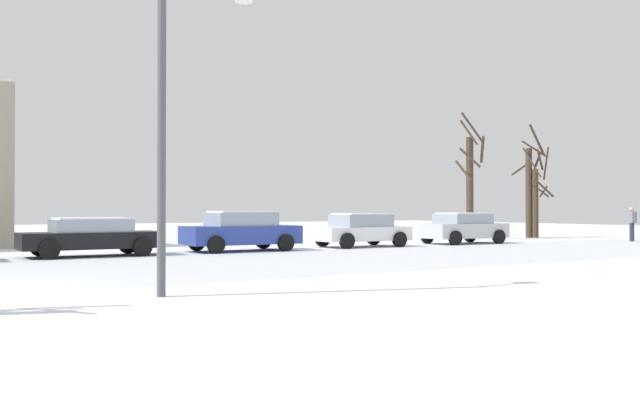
# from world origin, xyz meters

# --- Properties ---
(street_lamp) EXTENTS (1.93, 0.36, 6.11)m
(street_lamp) POSITION_xyz_m (2.85, -2.74, 3.73)
(street_lamp) COLOR #4C4F54
(street_lamp) RESTS_ON ground
(parked_car_black) EXTENTS (4.62, 2.08, 1.31)m
(parked_car_black) POSITION_xyz_m (4.15, 9.03, 0.68)
(parked_car_black) COLOR black
(parked_car_black) RESTS_ON ground
(parked_car_blue) EXTENTS (4.38, 2.20, 1.52)m
(parked_car_blue) POSITION_xyz_m (9.74, 9.04, 0.77)
(parked_car_blue) COLOR #283D93
(parked_car_blue) RESTS_ON ground
(parked_car_white) EXTENTS (4.08, 2.17, 1.42)m
(parked_car_white) POSITION_xyz_m (15.32, 9.05, 0.72)
(parked_car_white) COLOR white
(parked_car_white) RESTS_ON ground
(parked_car_silver) EXTENTS (4.09, 2.19, 1.43)m
(parked_car_silver) POSITION_xyz_m (20.91, 8.81, 0.73)
(parked_car_silver) COLOR silver
(parked_car_silver) RESTS_ON ground
(pedestrian_crossing) EXTENTS (0.44, 0.46, 1.70)m
(pedestrian_crossing) POSITION_xyz_m (29.58, 6.08, 0.99)
(pedestrian_crossing) COLOR #2D334C
(pedestrian_crossing) RESTS_ON ground
(tree_far_left) EXTENTS (1.86, 1.76, 6.23)m
(tree_far_left) POSITION_xyz_m (28.65, 11.70, 2.80)
(tree_far_left) COLOR #423326
(tree_far_left) RESTS_ON ground
(tree_far_right) EXTENTS (1.86, 1.52, 6.66)m
(tree_far_right) POSITION_xyz_m (24.56, 12.12, 3.01)
(tree_far_right) COLOR #423326
(tree_far_right) RESTS_ON ground
(tree_far_mid) EXTENTS (1.68, 1.21, 4.99)m
(tree_far_mid) POSITION_xyz_m (28.82, 11.39, 2.11)
(tree_far_mid) COLOR #423326
(tree_far_mid) RESTS_ON ground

